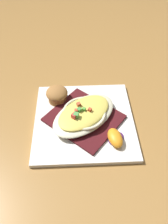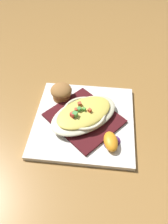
# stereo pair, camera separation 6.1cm
# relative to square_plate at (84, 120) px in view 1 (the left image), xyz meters

# --- Properties ---
(ground_plane) EXTENTS (2.60, 2.60, 0.00)m
(ground_plane) POSITION_rel_square_plate_xyz_m (0.00, 0.00, -0.01)
(ground_plane) COLOR olive
(square_plate) EXTENTS (0.33, 0.33, 0.01)m
(square_plate) POSITION_rel_square_plate_xyz_m (0.00, 0.00, 0.00)
(square_plate) COLOR white
(square_plate) RESTS_ON ground_plane
(folded_napkin) EXTENTS (0.24, 0.24, 0.01)m
(folded_napkin) POSITION_rel_square_plate_xyz_m (0.00, 0.00, 0.01)
(folded_napkin) COLOR #451216
(folded_napkin) RESTS_ON square_plate
(gratin_dish) EXTENTS (0.23, 0.20, 0.04)m
(gratin_dish) POSITION_rel_square_plate_xyz_m (-0.00, -0.00, 0.03)
(gratin_dish) COLOR beige
(gratin_dish) RESTS_ON folded_napkin
(muffin) EXTENTS (0.06, 0.06, 0.05)m
(muffin) POSITION_rel_square_plate_xyz_m (-0.06, 0.09, 0.03)
(muffin) COLOR #9D622E
(muffin) RESTS_ON square_plate
(orange_garnish) EXTENTS (0.06, 0.06, 0.03)m
(orange_garnish) POSITION_rel_square_plate_xyz_m (0.06, -0.09, 0.02)
(orange_garnish) COLOR #4A1E5C
(orange_garnish) RESTS_ON square_plate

